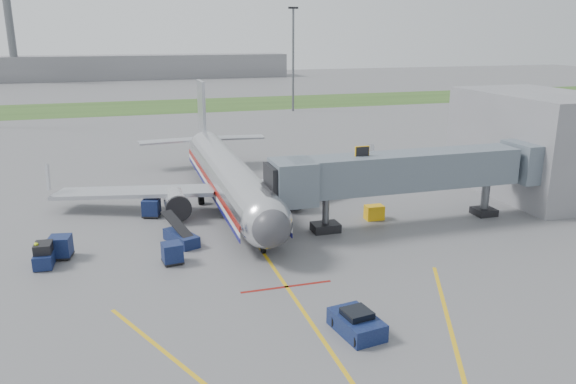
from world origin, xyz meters
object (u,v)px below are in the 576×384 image
object	(u,v)px
airliner	(228,176)
baggage_tug	(44,256)
ramp_worker	(38,255)
belt_loader	(181,237)
pushback_tug	(357,323)

from	to	relation	value
airliner	baggage_tug	distance (m)	18.88
baggage_tug	ramp_worker	size ratio (longest dim) A/B	1.34
belt_loader	ramp_worker	world-z (taller)	belt_loader
airliner	ramp_worker	xyz separation A→B (m)	(-15.47, -11.37, -1.74)
airliner	ramp_worker	bearing A→B (deg)	-143.67
pushback_tug	baggage_tug	size ratio (longest dim) A/B	1.41
airliner	ramp_worker	size ratio (longest dim) A/B	19.61
pushback_tug	belt_loader	xyz separation A→B (m)	(-7.57, 16.19, -0.04)
pushback_tug	belt_loader	distance (m)	17.87
baggage_tug	belt_loader	bearing A→B (deg)	9.37
airliner	pushback_tug	world-z (taller)	airliner
airliner	ramp_worker	distance (m)	19.28
belt_loader	airliner	bearing A→B (deg)	59.78
airliner	baggage_tug	size ratio (longest dim) A/B	14.64
baggage_tug	airliner	bearing A→B (deg)	36.37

